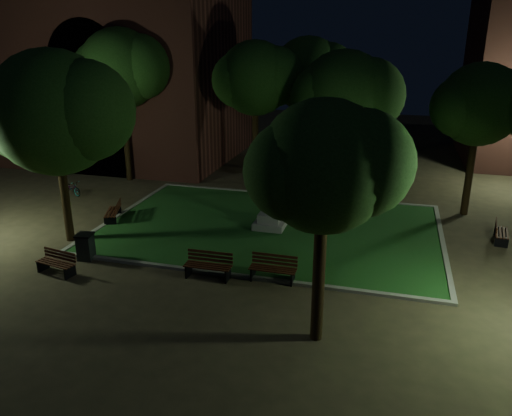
{
  "coord_description": "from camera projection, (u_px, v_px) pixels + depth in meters",
  "views": [
    {
      "loc": [
        5.14,
        -18.96,
        8.52
      ],
      "look_at": [
        -0.4,
        1.0,
        1.31
      ],
      "focal_mm": 35.0,
      "sensor_mm": 36.0,
      "label": 1
    }
  ],
  "objects": [
    {
      "name": "monument",
      "position": [
        270.0,
        209.0,
        22.86
      ],
      "size": [
        1.4,
        1.4,
        3.2
      ],
      "color": "gray",
      "rests_on": "lawn"
    },
    {
      "name": "bench_west_near",
      "position": [
        57.0,
        263.0,
        18.73
      ],
      "size": [
        1.64,
        0.81,
        0.86
      ],
      "rotation": [
        0.0,
        0.0,
        -0.18
      ],
      "color": "black",
      "rests_on": "ground"
    },
    {
      "name": "lawn_kerb",
      "position": [
        270.0,
        227.0,
        23.16
      ],
      "size": [
        15.4,
        10.4,
        0.12
      ],
      "color": "slate",
      "rests_on": "ground"
    },
    {
      "name": "building_main",
      "position": [
        95.0,
        52.0,
        35.48
      ],
      "size": [
        20.0,
        12.0,
        15.0
      ],
      "color": "#542821",
      "rests_on": "ground"
    },
    {
      "name": "lawn",
      "position": [
        270.0,
        228.0,
        23.16
      ],
      "size": [
        15.0,
        10.0,
        0.08
      ],
      "primitive_type": "cube",
      "color": "#1E4E1C",
      "rests_on": "ground"
    },
    {
      "name": "tree_north_er",
      "position": [
        346.0,
        97.0,
        26.5
      ],
      "size": [
        6.06,
        4.94,
        7.87
      ],
      "color": "black",
      "rests_on": "ground"
    },
    {
      "name": "bench_far_side",
      "position": [
        356.0,
        190.0,
        27.75
      ],
      "size": [
        1.45,
        0.77,
        0.76
      ],
      "rotation": [
        0.0,
        0.0,
        3.36
      ],
      "color": "black",
      "rests_on": "ground"
    },
    {
      "name": "tree_far_north",
      "position": [
        309.0,
        74.0,
        30.66
      ],
      "size": [
        5.57,
        4.54,
        8.51
      ],
      "color": "black",
      "rests_on": "ground"
    },
    {
      "name": "tree_se",
      "position": [
        327.0,
        167.0,
        13.09
      ],
      "size": [
        4.44,
        3.63,
        7.06
      ],
      "color": "black",
      "rests_on": "ground"
    },
    {
      "name": "bench_near_left",
      "position": [
        209.0,
        266.0,
        18.4
      ],
      "size": [
        1.76,
        0.64,
        0.96
      ],
      "rotation": [
        0.0,
        0.0,
        0.01
      ],
      "color": "black",
      "rests_on": "ground"
    },
    {
      "name": "tree_north_wl",
      "position": [
        257.0,
        78.0,
        28.11
      ],
      "size": [
        5.15,
        4.2,
        8.31
      ],
      "color": "black",
      "rests_on": "ground"
    },
    {
      "name": "tree_nw",
      "position": [
        122.0,
        69.0,
        28.79
      ],
      "size": [
        5.69,
        4.65,
        9.0
      ],
      "color": "black",
      "rests_on": "ground"
    },
    {
      "name": "trash_bin",
      "position": [
        86.0,
        246.0,
        19.87
      ],
      "size": [
        0.72,
        0.72,
        1.08
      ],
      "color": "black",
      "rests_on": "ground"
    },
    {
      "name": "bicycle",
      "position": [
        72.0,
        188.0,
        27.96
      ],
      "size": [
        1.65,
        1.06,
        0.82
      ],
      "primitive_type": "imported",
      "rotation": [
        0.0,
        0.0,
        1.21
      ],
      "color": "black",
      "rests_on": "ground"
    },
    {
      "name": "tree_west",
      "position": [
        56.0,
        113.0,
        20.05
      ],
      "size": [
        6.25,
        5.1,
        8.1
      ],
      "color": "black",
      "rests_on": "ground"
    },
    {
      "name": "bench_left_side",
      "position": [
        114.0,
        212.0,
        24.03
      ],
      "size": [
        1.12,
        1.75,
        0.91
      ],
      "rotation": [
        0.0,
        0.0,
        -1.21
      ],
      "color": "black",
      "rests_on": "ground"
    },
    {
      "name": "ground",
      "position": [
        259.0,
        245.0,
        21.36
      ],
      "size": [
        80.0,
        80.0,
        0.0
      ],
      "primitive_type": "plane",
      "color": "#413725"
    },
    {
      "name": "bench_right_side",
      "position": [
        500.0,
        233.0,
        21.63
      ],
      "size": [
        0.76,
        1.62,
        0.86
      ],
      "rotation": [
        0.0,
        0.0,
        1.43
      ],
      "color": "black",
      "rests_on": "ground"
    },
    {
      "name": "tree_ne",
      "position": [
        481.0,
        105.0,
        23.26
      ],
      "size": [
        4.77,
        3.9,
        7.4
      ],
      "color": "black",
      "rests_on": "ground"
    },
    {
      "name": "lamppost_nw",
      "position": [
        130.0,
        130.0,
        31.56
      ],
      "size": [
        1.18,
        0.28,
        3.99
      ],
      "color": "black",
      "rests_on": "ground"
    },
    {
      "name": "bench_near_right",
      "position": [
        273.0,
        269.0,
        18.19
      ],
      "size": [
        1.72,
        0.61,
        0.94
      ],
      "rotation": [
        0.0,
        0.0,
        -0.0
      ],
      "color": "black",
      "rests_on": "ground"
    }
  ]
}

